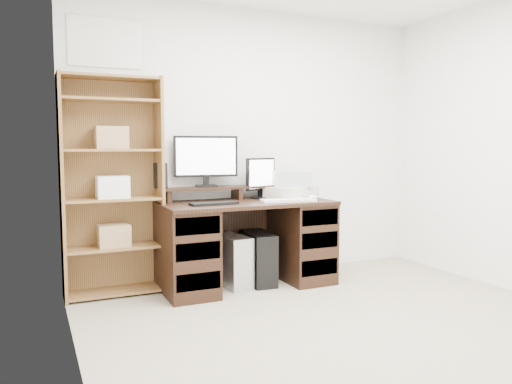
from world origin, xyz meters
TOP-DOWN VIEW (x-y plane):
  - room at (-0.00, 0.00)m, footprint 3.54×4.04m
  - desk at (-0.25, 1.64)m, footprint 1.50×0.70m
  - riser_shelf at (-0.25, 1.85)m, footprint 1.40×0.22m
  - monitor_wide at (-0.53, 1.88)m, footprint 0.57×0.17m
  - monitor_small at (-0.02, 1.81)m, footprint 0.33×0.17m
  - speaker at (-0.94, 1.88)m, footprint 0.11×0.11m
  - keyboard_black at (-0.59, 1.51)m, footprint 0.41×0.16m
  - keyboard_white at (0.08, 1.47)m, footprint 0.50×0.21m
  - mouse at (0.38, 1.55)m, footprint 0.12×0.10m
  - printer at (0.24, 1.71)m, footprint 0.53×0.48m
  - basket at (0.24, 1.71)m, footprint 0.38×0.31m
  - tower_silver at (-0.37, 1.68)m, footprint 0.25×0.47m
  - tower_black at (-0.12, 1.66)m, footprint 0.23×0.47m
  - bookshelf at (-1.35, 1.86)m, footprint 0.80×0.30m

SIDE VIEW (x-z plane):
  - tower_silver at x=-0.37m, z-range 0.00..0.45m
  - tower_black at x=-0.12m, z-range 0.00..0.46m
  - desk at x=-0.25m, z-range 0.01..0.76m
  - keyboard_black at x=-0.59m, z-range 0.75..0.77m
  - keyboard_white at x=0.08m, z-range 0.75..0.77m
  - mouse at x=0.38m, z-range 0.75..0.79m
  - printer at x=0.24m, z-range 0.75..0.86m
  - riser_shelf at x=-0.25m, z-range 0.78..0.90m
  - bookshelf at x=-1.35m, z-range 0.02..1.82m
  - basket at x=0.24m, z-range 0.86..1.00m
  - monitor_small at x=-0.02m, z-range 0.77..1.14m
  - speaker at x=-0.94m, z-range 0.87..1.09m
  - monitor_wide at x=-0.53m, z-range 0.90..1.35m
  - room at x=0.00m, z-range -0.02..2.52m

